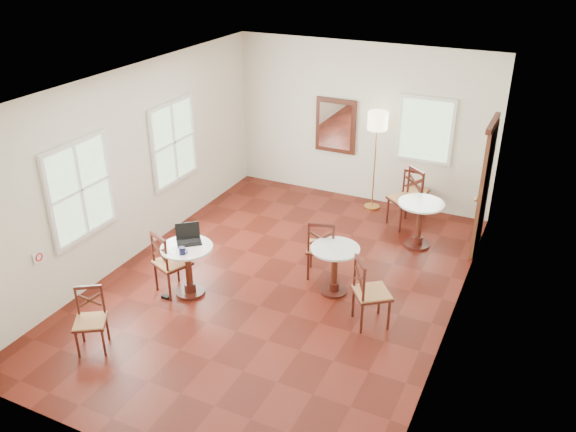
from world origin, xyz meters
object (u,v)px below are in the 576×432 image
object	(u,v)px
chair_back_a	(415,192)
chair_back_b	(406,198)
mouse	(179,239)
chair_mid_b	(370,292)
laptop	(188,237)
cafe_table_mid	(335,265)
navy_mug	(182,251)
chair_near_a	(171,262)
water_glass	(175,250)
floor_lamp	(377,127)
power_adapter	(166,297)
cafe_table_near	(188,265)
chair_near_b	(90,320)
chair_mid_a	(322,248)
cafe_table_back	(420,219)

from	to	relation	value
chair_back_a	chair_back_b	world-z (taller)	chair_back_b
chair_back_b	mouse	world-z (taller)	chair_back_b
chair_mid_b	laptop	distance (m)	2.68
cafe_table_mid	navy_mug	xyz separation A→B (m)	(-1.81, -1.13, 0.37)
chair_near_a	water_glass	bearing A→B (deg)	167.94
chair_mid_b	floor_lamp	xyz separation A→B (m)	(-1.10, 3.51, 1.09)
chair_near_a	chair_back_b	distance (m)	4.33
laptop	navy_mug	size ratio (longest dim) A/B	3.45
water_glass	power_adapter	world-z (taller)	water_glass
laptop	navy_mug	xyz separation A→B (m)	(0.14, -0.35, -0.01)
cafe_table_near	chair_near_a	xyz separation A→B (m)	(-0.26, -0.07, 0.01)
chair_near_b	navy_mug	bearing A→B (deg)	37.86
navy_mug	power_adapter	size ratio (longest dim) A/B	1.14
chair_mid_b	navy_mug	xyz separation A→B (m)	(-2.50, -0.62, 0.34)
cafe_table_mid	chair_back_b	xyz separation A→B (m)	(0.34, 2.55, 0.06)
cafe_table_near	chair_mid_b	distance (m)	2.61
floor_lamp	laptop	distance (m)	4.15
water_glass	chair_mid_a	bearing A→B (deg)	43.79
chair_near_b	navy_mug	world-z (taller)	navy_mug
cafe_table_back	chair_near_a	world-z (taller)	chair_near_a
mouse	navy_mug	size ratio (longest dim) A/B	0.73
cafe_table_near	chair_mid_b	world-z (taller)	chair_mid_b
cafe_table_mid	chair_mid_b	size ratio (longest dim) A/B	0.75
navy_mug	chair_back_a	bearing A→B (deg)	62.30
chair_mid_a	navy_mug	xyz separation A→B (m)	(-1.46, -1.47, 0.35)
cafe_table_mid	floor_lamp	world-z (taller)	floor_lamp
chair_near_a	power_adapter	size ratio (longest dim) A/B	8.67
cafe_table_near	chair_mid_b	size ratio (longest dim) A/B	0.79
cafe_table_back	power_adapter	world-z (taller)	cafe_table_back
cafe_table_mid	chair_back_a	size ratio (longest dim) A/B	0.79
chair_mid_b	water_glass	bearing A→B (deg)	66.75
chair_mid_a	chair_back_a	distance (m)	2.79
mouse	navy_mug	xyz separation A→B (m)	(0.27, -0.30, 0.03)
laptop	cafe_table_back	bearing A→B (deg)	4.52
cafe_table_mid	chair_mid_b	distance (m)	0.86
chair_mid_b	chair_back_b	bearing A→B (deg)	-30.61
cafe_table_near	chair_back_b	xyz separation A→B (m)	(2.22, 3.48, 0.04)
chair_near_a	water_glass	xyz separation A→B (m)	(0.22, -0.15, 0.34)
chair_back_a	floor_lamp	bearing A→B (deg)	5.51
cafe_table_mid	chair_near_a	size ratio (longest dim) A/B	0.75
chair_back_b	chair_mid_b	bearing A→B (deg)	-43.83
mouse	water_glass	bearing A→B (deg)	-85.49
navy_mug	cafe_table_near	bearing A→B (deg)	110.03
cafe_table_back	chair_back_b	size ratio (longest dim) A/B	0.76
chair_near_b	chair_mid_b	size ratio (longest dim) A/B	0.85
power_adapter	floor_lamp	bearing A→B (deg)	67.74
cafe_table_back	chair_back_b	bearing A→B (deg)	122.28
chair_near_a	laptop	bearing A→B (deg)	-108.58
cafe_table_near	cafe_table_back	bearing A→B (deg)	47.19
navy_mug	water_glass	xyz separation A→B (m)	(-0.10, -0.03, -0.00)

